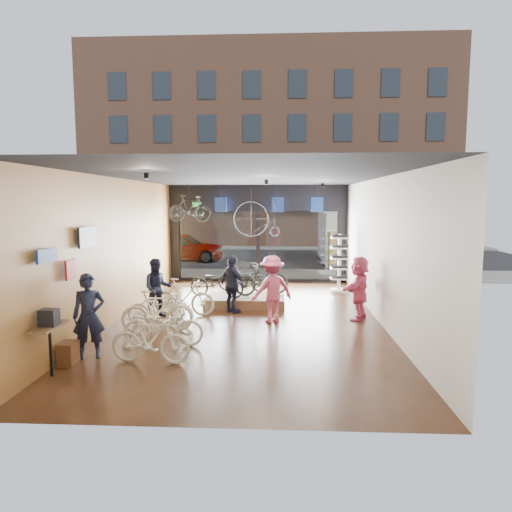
# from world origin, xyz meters

# --- Properties ---
(ground_plane) EXTENTS (7.00, 12.00, 0.04)m
(ground_plane) POSITION_xyz_m (0.00, 0.00, -0.02)
(ground_plane) COLOR black
(ground_plane) RESTS_ON ground
(ceiling) EXTENTS (7.00, 12.00, 0.04)m
(ceiling) POSITION_xyz_m (0.00, 0.00, 3.82)
(ceiling) COLOR black
(ceiling) RESTS_ON ground
(wall_left) EXTENTS (0.04, 12.00, 3.80)m
(wall_left) POSITION_xyz_m (-3.52, 0.00, 1.90)
(wall_left) COLOR #A68035
(wall_left) RESTS_ON ground
(wall_right) EXTENTS (0.04, 12.00, 3.80)m
(wall_right) POSITION_xyz_m (3.52, 0.00, 1.90)
(wall_right) COLOR beige
(wall_right) RESTS_ON ground
(wall_back) EXTENTS (7.00, 0.04, 3.80)m
(wall_back) POSITION_xyz_m (0.00, -6.02, 1.90)
(wall_back) COLOR beige
(wall_back) RESTS_ON ground
(storefront) EXTENTS (7.00, 0.26, 3.80)m
(storefront) POSITION_xyz_m (0.00, 6.00, 1.90)
(storefront) COLOR black
(storefront) RESTS_ON ground
(exit_sign) EXTENTS (0.35, 0.06, 0.18)m
(exit_sign) POSITION_xyz_m (-2.40, 5.88, 3.05)
(exit_sign) COLOR #198C26
(exit_sign) RESTS_ON storefront
(street_road) EXTENTS (30.00, 18.00, 0.02)m
(street_road) POSITION_xyz_m (0.00, 15.00, -0.01)
(street_road) COLOR black
(street_road) RESTS_ON ground
(sidewalk_near) EXTENTS (30.00, 2.40, 0.12)m
(sidewalk_near) POSITION_xyz_m (0.00, 7.20, 0.06)
(sidewalk_near) COLOR slate
(sidewalk_near) RESTS_ON ground
(sidewalk_far) EXTENTS (30.00, 2.00, 0.12)m
(sidewalk_far) POSITION_xyz_m (0.00, 19.00, 0.06)
(sidewalk_far) COLOR slate
(sidewalk_far) RESTS_ON ground
(opposite_building) EXTENTS (26.00, 5.00, 14.00)m
(opposite_building) POSITION_xyz_m (0.00, 21.50, 7.00)
(opposite_building) COLOR brown
(opposite_building) RESTS_ON ground
(street_car) EXTENTS (4.53, 1.82, 1.54)m
(street_car) POSITION_xyz_m (-4.39, 12.00, 0.77)
(street_car) COLOR gray
(street_car) RESTS_ON street_road
(box_truck) EXTENTS (2.20, 6.61, 2.60)m
(box_truck) POSITION_xyz_m (4.18, 11.00, 1.30)
(box_truck) COLOR silver
(box_truck) RESTS_ON street_road
(floor_bike_1) EXTENTS (1.63, 0.59, 0.96)m
(floor_bike_1) POSITION_xyz_m (-1.67, -3.47, 0.48)
(floor_bike_1) COLOR beige
(floor_bike_1) RESTS_ON ground_plane
(floor_bike_2) EXTENTS (1.77, 0.66, 0.92)m
(floor_bike_2) POSITION_xyz_m (-1.70, -2.38, 0.46)
(floor_bike_2) COLOR beige
(floor_bike_2) RESTS_ON ground_plane
(floor_bike_3) EXTENTS (1.78, 0.77, 1.04)m
(floor_bike_3) POSITION_xyz_m (-2.11, -1.32, 0.52)
(floor_bike_3) COLOR beige
(floor_bike_3) RESTS_ON ground_plane
(floor_bike_4) EXTENTS (1.73, 0.63, 0.90)m
(floor_bike_4) POSITION_xyz_m (-2.18, -0.75, 0.45)
(floor_bike_4) COLOR beige
(floor_bike_4) RESTS_ON ground_plane
(floor_bike_5) EXTENTS (1.79, 0.68, 1.05)m
(floor_bike_5) POSITION_xyz_m (-1.80, 0.33, 0.52)
(floor_bike_5) COLOR beige
(floor_bike_5) RESTS_ON ground_plane
(display_platform) EXTENTS (2.40, 1.80, 0.30)m
(display_platform) POSITION_xyz_m (-0.19, 1.82, 0.15)
(display_platform) COLOR #523323
(display_platform) RESTS_ON ground_plane
(display_bike_left) EXTENTS (1.81, 1.00, 0.90)m
(display_bike_left) POSITION_xyz_m (-1.03, 1.40, 0.75)
(display_bike_left) COLOR black
(display_bike_left) RESTS_ON display_platform
(display_bike_mid) EXTENTS (1.77, 1.04, 1.02)m
(display_bike_mid) POSITION_xyz_m (0.33, 1.75, 0.81)
(display_bike_mid) COLOR black
(display_bike_mid) RESTS_ON display_platform
(display_bike_right) EXTENTS (1.67, 0.72, 0.85)m
(display_bike_right) POSITION_xyz_m (-0.31, 2.37, 0.73)
(display_bike_right) COLOR black
(display_bike_right) RESTS_ON display_platform
(customer_0) EXTENTS (0.74, 0.61, 1.74)m
(customer_0) POSITION_xyz_m (-3.00, -3.21, 0.87)
(customer_0) COLOR #161C33
(customer_0) RESTS_ON ground_plane
(customer_1) EXTENTS (0.94, 0.82, 1.63)m
(customer_1) POSITION_xyz_m (-2.48, 0.11, 0.81)
(customer_1) COLOR #161C33
(customer_1) RESTS_ON ground_plane
(customer_2) EXTENTS (0.98, 0.96, 1.65)m
(customer_2) POSITION_xyz_m (-0.47, 0.67, 0.83)
(customer_2) COLOR #161C33
(customer_2) RESTS_ON ground_plane
(customer_3) EXTENTS (1.32, 1.10, 1.77)m
(customer_3) POSITION_xyz_m (0.66, -0.27, 0.89)
(customer_3) COLOR #CC4C72
(customer_3) RESTS_ON ground_plane
(customer_5) EXTENTS (1.12, 1.66, 1.72)m
(customer_5) POSITION_xyz_m (3.00, 0.14, 0.86)
(customer_5) COLOR #CC4C72
(customer_5) RESTS_ON ground_plane
(sunglasses_rack) EXTENTS (0.68, 0.59, 2.06)m
(sunglasses_rack) POSITION_xyz_m (2.95, 3.86, 1.03)
(sunglasses_rack) COLOR white
(sunglasses_rack) RESTS_ON ground_plane
(wall_merch) EXTENTS (0.40, 2.40, 2.60)m
(wall_merch) POSITION_xyz_m (-3.38, -3.50, 1.30)
(wall_merch) COLOR navy
(wall_merch) RESTS_ON wall_left
(penny_farthing) EXTENTS (1.62, 0.06, 1.29)m
(penny_farthing) POSITION_xyz_m (0.09, 4.48, 2.50)
(penny_farthing) COLOR black
(penny_farthing) RESTS_ON ceiling
(hung_bike) EXTENTS (1.63, 0.70, 0.95)m
(hung_bike) POSITION_xyz_m (-2.37, 4.20, 2.93)
(hung_bike) COLOR black
(hung_bike) RESTS_ON ceiling
(jersey_left) EXTENTS (0.45, 0.03, 0.55)m
(jersey_left) POSITION_xyz_m (-1.37, 5.20, 3.05)
(jersey_left) COLOR #1E3F99
(jersey_left) RESTS_ON ceiling
(jersey_mid) EXTENTS (0.45, 0.03, 0.55)m
(jersey_mid) POSITION_xyz_m (0.79, 5.20, 3.05)
(jersey_mid) COLOR #1E3F99
(jersey_mid) RESTS_ON ceiling
(jersey_right) EXTENTS (0.45, 0.03, 0.55)m
(jersey_right) POSITION_xyz_m (2.26, 5.20, 3.05)
(jersey_right) COLOR #1E3F99
(jersey_right) RESTS_ON ceiling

